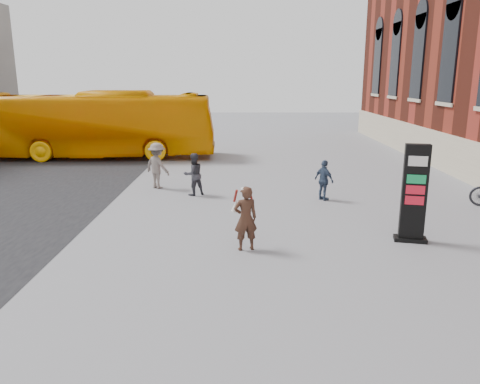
{
  "coord_description": "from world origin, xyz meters",
  "views": [
    {
      "loc": [
        -0.28,
        -10.87,
        4.41
      ],
      "look_at": [
        -0.33,
        1.71,
        1.31
      ],
      "focal_mm": 35.0,
      "sensor_mm": 36.0,
      "label": 1
    }
  ],
  "objects_px": {
    "bus": "(95,125)",
    "pedestrian_b": "(157,166)",
    "woman": "(245,218)",
    "pedestrian_c": "(324,180)",
    "pedestrian_a": "(194,174)",
    "info_pylon": "(414,194)"
  },
  "relations": [
    {
      "from": "pedestrian_c",
      "to": "woman",
      "type": "bearing_deg",
      "value": 113.38
    },
    {
      "from": "info_pylon",
      "to": "woman",
      "type": "relative_size",
      "value": 1.58
    },
    {
      "from": "woman",
      "to": "pedestrian_b",
      "type": "distance_m",
      "value": 7.85
    },
    {
      "from": "info_pylon",
      "to": "pedestrian_a",
      "type": "relative_size",
      "value": 1.66
    },
    {
      "from": "woman",
      "to": "pedestrian_a",
      "type": "relative_size",
      "value": 1.06
    },
    {
      "from": "woman",
      "to": "info_pylon",
      "type": "bearing_deg",
      "value": 174.11
    },
    {
      "from": "bus",
      "to": "pedestrian_b",
      "type": "xyz_separation_m",
      "value": [
        4.77,
        -7.5,
        -0.92
      ]
    },
    {
      "from": "bus",
      "to": "pedestrian_a",
      "type": "xyz_separation_m",
      "value": [
        6.35,
        -8.66,
        -1.04
      ]
    },
    {
      "from": "pedestrian_c",
      "to": "pedestrian_a",
      "type": "bearing_deg",
      "value": 44.43
    },
    {
      "from": "woman",
      "to": "pedestrian_b",
      "type": "height_order",
      "value": "pedestrian_b"
    },
    {
      "from": "pedestrian_b",
      "to": "pedestrian_a",
      "type": "bearing_deg",
      "value": -179.59
    },
    {
      "from": "woman",
      "to": "pedestrian_a",
      "type": "distance_m",
      "value": 6.17
    },
    {
      "from": "info_pylon",
      "to": "pedestrian_b",
      "type": "relative_size",
      "value": 1.46
    },
    {
      "from": "woman",
      "to": "bus",
      "type": "distance_m",
      "value": 16.74
    },
    {
      "from": "info_pylon",
      "to": "pedestrian_a",
      "type": "distance_m",
      "value": 8.33
    },
    {
      "from": "woman",
      "to": "pedestrian_a",
      "type": "height_order",
      "value": "woman"
    },
    {
      "from": "pedestrian_b",
      "to": "pedestrian_c",
      "type": "bearing_deg",
      "value": -159.77
    },
    {
      "from": "woman",
      "to": "pedestrian_c",
      "type": "bearing_deg",
      "value": -134.09
    },
    {
      "from": "pedestrian_b",
      "to": "pedestrian_c",
      "type": "xyz_separation_m",
      "value": [
        6.44,
        -1.9,
        -0.18
      ]
    },
    {
      "from": "bus",
      "to": "pedestrian_b",
      "type": "bearing_deg",
      "value": -149.76
    },
    {
      "from": "info_pylon",
      "to": "pedestrian_b",
      "type": "bearing_deg",
      "value": 154.15
    },
    {
      "from": "info_pylon",
      "to": "pedestrian_b",
      "type": "height_order",
      "value": "info_pylon"
    }
  ]
}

